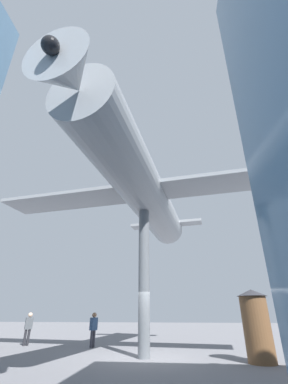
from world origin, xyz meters
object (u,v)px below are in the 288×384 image
Objects in this scene: visitor_person at (93,327)px; visitor_second at (28,326)px; suspended_airplane at (142,189)px; info_kiosk at (256,324)px; support_pylon_central at (144,277)px.

visitor_second is at bearing -66.51° from visitor_person.
visitor_person is at bearing -40.10° from suspended_airplane.
suspended_airplane is 6.47× the size of info_kiosk.
suspended_airplane reaches higher than visitor_person.
visitor_second is (7.01, -3.89, -6.45)m from suspended_airplane.
support_pylon_central reaches higher than visitor_second.
visitor_second is at bearing -20.41° from info_kiosk.
visitor_second is (7.05, -3.58, -2.20)m from support_pylon_central.
visitor_second is at bearing -26.89° from support_pylon_central.
support_pylon_central is 4.99m from visitor_person.
suspended_airplane is at bearing 81.28° from support_pylon_central.
suspended_airplane is (0.05, 0.31, 4.25)m from support_pylon_central.
info_kiosk is at bearing -176.10° from suspended_airplane.
support_pylon_central reaches higher than info_kiosk.
support_pylon_central is 8.21m from visitor_second.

